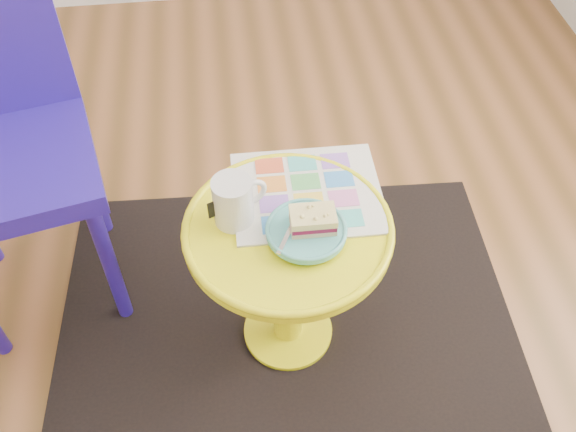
{
  "coord_description": "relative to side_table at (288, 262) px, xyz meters",
  "views": [
    {
      "loc": [
        0.41,
        -0.84,
        1.6
      ],
      "look_at": [
        0.52,
        0.12,
        0.51
      ],
      "focal_mm": 40.0,
      "sensor_mm": 36.0,
      "label": 1
    }
  ],
  "objects": [
    {
      "name": "cake_slice",
      "position": [
        0.05,
        -0.03,
        0.18
      ],
      "size": [
        0.1,
        0.07,
        0.05
      ],
      "rotation": [
        0.0,
        0.0,
        -0.02
      ],
      "color": "#D3BC8C",
      "rests_on": "plate"
    },
    {
      "name": "side_table",
      "position": [
        0.0,
        0.0,
        0.0
      ],
      "size": [
        0.49,
        0.49,
        0.47
      ],
      "color": "yellow",
      "rests_on": "ground"
    },
    {
      "name": "fork",
      "position": [
        0.0,
        -0.03,
        0.16
      ],
      "size": [
        0.08,
        0.13,
        0.0
      ],
      "rotation": [
        0.0,
        0.0,
        -0.48
      ],
      "color": "silver",
      "rests_on": "plate"
    },
    {
      "name": "mug",
      "position": [
        -0.12,
        0.04,
        0.2
      ],
      "size": [
        0.13,
        0.09,
        0.12
      ],
      "rotation": [
        0.0,
        0.0,
        0.37
      ],
      "color": "silver",
      "rests_on": "side_table"
    },
    {
      "name": "floor",
      "position": [
        -0.52,
        -0.12,
        -0.34
      ],
      "size": [
        4.0,
        4.0,
        0.0
      ],
      "primitive_type": "plane",
      "color": "brown",
      "rests_on": "ground"
    },
    {
      "name": "newspaper",
      "position": [
        0.06,
        0.1,
        0.13
      ],
      "size": [
        0.36,
        0.31,
        0.01
      ],
      "primitive_type": "cube",
      "rotation": [
        0.0,
        0.0,
        -0.01
      ],
      "color": "silver",
      "rests_on": "side_table"
    },
    {
      "name": "plate",
      "position": [
        0.04,
        -0.03,
        0.15
      ],
      "size": [
        0.18,
        0.18,
        0.02
      ],
      "color": "#51ACAA",
      "rests_on": "newspaper"
    },
    {
      "name": "rug",
      "position": [
        0.0,
        0.0,
        -0.33
      ],
      "size": [
        1.35,
        1.16,
        0.01
      ],
      "primitive_type": "cube",
      "rotation": [
        0.0,
        0.0,
        -0.05
      ],
      "color": "black",
      "rests_on": "ground"
    }
  ]
}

